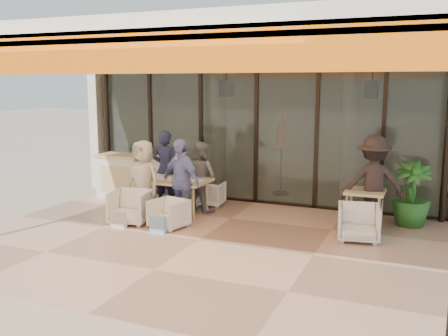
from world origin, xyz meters
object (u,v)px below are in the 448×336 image
object	(u,v)px
chair_near_left	(130,206)
diner_navy	(165,169)
diner_periwinkle	(181,181)
chair_near_right	(169,213)
chair_far_right	(210,193)
side_chair	(359,221)
host_counter	(135,177)
standing_woman	(373,183)
chair_far_left	(177,189)
potted_palm	(411,194)
diner_cream	(143,179)
side_table	(365,196)
dining_table	(173,182)
diner_grey	(201,177)

from	to	relation	value
chair_near_left	diner_navy	distance (m)	1.48
diner_periwinkle	chair_near_right	bearing A→B (deg)	-68.56
chair_far_right	side_chair	size ratio (longest dim) A/B	0.84
side_chair	host_counter	bearing A→B (deg)	157.29
standing_woman	chair_far_right	bearing A→B (deg)	-21.97
chair_far_left	diner_navy	distance (m)	0.74
potted_palm	chair_far_right	bearing A→B (deg)	179.78
chair_near_left	diner_cream	size ratio (longest dim) A/B	0.46
chair_far_left	standing_woman	world-z (taller)	standing_woman
diner_navy	side_table	distance (m)	4.22
dining_table	side_table	world-z (taller)	dining_table
diner_navy	side_table	xyz separation A→B (m)	(4.22, -0.04, -0.21)
chair_near_right	diner_navy	xyz separation A→B (m)	(-0.84, 1.40, 0.54)
dining_table	potted_palm	size ratio (longest dim) A/B	1.20
chair_far_left	chair_far_right	bearing A→B (deg)	164.03
diner_periwinkle	standing_woman	xyz separation A→B (m)	(3.50, 0.95, 0.05)
side_table	potted_palm	distance (m)	0.94
chair_far_left	side_chair	distance (m)	4.41
diner_grey	diner_cream	size ratio (longest dim) A/B	0.95
chair_near_right	standing_woman	world-z (taller)	standing_woman
host_counter	standing_woman	world-z (taller)	standing_woman
dining_table	chair_near_left	distance (m)	1.09
diner_periwinkle	side_table	size ratio (longest dim) A/B	2.21
host_counter	side_chair	distance (m)	5.40
diner_periwinkle	potted_palm	world-z (taller)	diner_periwinkle
chair_near_right	side_chair	distance (m)	3.43
standing_woman	dining_table	bearing A→B (deg)	-7.49
host_counter	chair_near_right	xyz separation A→B (m)	(1.88, -1.82, -0.22)
chair_near_right	diner_cream	bearing A→B (deg)	163.19
host_counter	potted_palm	xyz separation A→B (m)	(6.04, 0.07, 0.09)
chair_far_right	chair_near_right	bearing A→B (deg)	83.81
diner_navy	potted_palm	distance (m)	5.03
chair_far_right	standing_woman	size ratio (longest dim) A/B	0.34
dining_table	standing_woman	xyz separation A→B (m)	(3.93, 0.50, 0.19)
chair_far_left	diner_navy	size ratio (longest dim) A/B	0.36
host_counter	diner_periwinkle	size ratio (longest dim) A/B	1.12
standing_woman	diner_cream	bearing A→B (deg)	-2.32
diner_navy	standing_woman	xyz separation A→B (m)	(4.34, 0.05, 0.03)
diner_navy	diner_cream	distance (m)	0.90
chair_far_left	standing_woman	bearing A→B (deg)	158.17
diner_periwinkle	side_table	distance (m)	3.49
dining_table	diner_cream	bearing A→B (deg)	-132.06
diner_navy	side_chair	distance (m)	4.32
diner_cream	diner_periwinkle	xyz separation A→B (m)	(0.84, 0.00, 0.04)
chair_far_right	diner_periwinkle	xyz separation A→B (m)	(0.00, -1.40, 0.53)
diner_periwinkle	side_table	xyz separation A→B (m)	(3.38, 0.86, -0.19)
chair_near_left	side_table	size ratio (longest dim) A/B	0.98
side_chair	standing_woman	world-z (taller)	standing_woman
chair_near_left	chair_far_left	bearing A→B (deg)	79.76
chair_near_left	diner_grey	size ratio (longest dim) A/B	0.49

